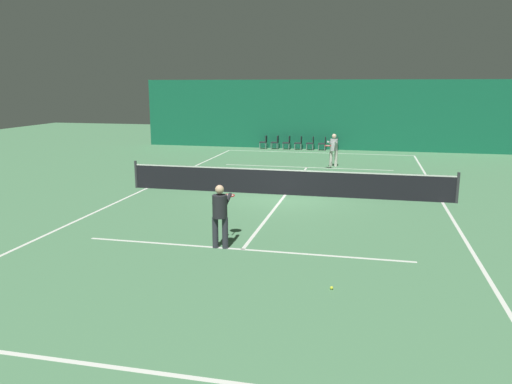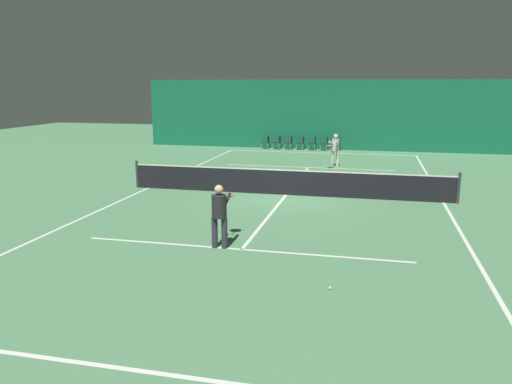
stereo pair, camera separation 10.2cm
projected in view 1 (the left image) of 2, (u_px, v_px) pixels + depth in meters
ground_plane at (285, 195)px, 18.40m from camera, size 60.00×60.00×0.00m
backdrop_curtain at (322, 115)px, 30.96m from camera, size 23.00×0.12×4.29m
court_line_baseline_far at (318, 153)px, 29.75m from camera, size 11.00×0.10×0.00m
court_line_baseline_near at (147, 372)px, 7.06m from camera, size 11.00×0.10×0.00m
court_line_service_far at (307, 167)px, 24.50m from camera, size 8.25×0.10×0.00m
court_line_service_near at (243, 249)px, 12.30m from camera, size 8.25×0.10×0.00m
court_line_sideline_left at (147, 188)px, 19.59m from camera, size 0.10×23.80×0.00m
court_line_sideline_right at (442, 202)px, 17.21m from camera, size 0.10×23.80×0.00m
court_line_centre at (285, 195)px, 18.40m from camera, size 0.10×12.80×0.00m
tennis_net at (286, 181)px, 18.30m from camera, size 12.00×0.10×1.07m
player_near at (220, 211)px, 12.27m from camera, size 0.43×1.33×1.60m
player_far at (334, 148)px, 24.56m from camera, size 0.63×1.37×1.62m
courtside_chair_0 at (264, 141)px, 31.55m from camera, size 0.44×0.44×0.84m
courtside_chair_1 at (276, 141)px, 31.39m from camera, size 0.44×0.44×0.84m
courtside_chair_2 at (288, 142)px, 31.23m from camera, size 0.44×0.44×0.84m
courtside_chair_3 at (299, 142)px, 31.07m from camera, size 0.44×0.44×0.84m
courtside_chair_4 at (311, 142)px, 30.91m from camera, size 0.44×0.44×0.84m
courtside_chair_5 at (323, 143)px, 30.75m from camera, size 0.44×0.44×0.84m
courtside_chair_6 at (335, 143)px, 30.59m from camera, size 0.44×0.44×0.84m
tennis_ball at (332, 288)px, 9.89m from camera, size 0.07×0.07×0.07m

